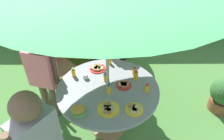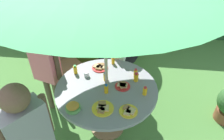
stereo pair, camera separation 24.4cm
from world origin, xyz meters
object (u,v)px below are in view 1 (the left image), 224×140
Objects in this scene: wooden_chair at (56,64)px; plate_far_right at (134,109)px; dome_tent at (79,15)px; child_in_pink_shirt at (41,68)px; garden_table at (108,96)px; child_in_grey_shirt at (37,138)px; juice_bottle_mid_left at (136,75)px; juice_bottle_spot_a at (106,77)px; juice_bottle_near_left at (109,89)px; cup_near at (85,76)px; plate_far_left at (124,85)px; plate_mid_right at (97,68)px; potted_plant at (224,94)px; juice_bottle_center_front at (73,72)px; juice_bottle_center_back at (110,61)px; plate_near_right at (108,109)px; snack_bowl at (78,111)px; juice_bottle_back_edge at (134,71)px; juice_bottle_front_edge at (147,88)px; child_in_white_shirt at (114,43)px.

plate_far_right is at bearing -92.12° from wooden_chair.
dome_tent is 1.88m from child_in_pink_shirt.
child_in_grey_shirt is (-0.60, -0.79, 0.28)m from garden_table.
juice_bottle_spot_a is at bearing -175.55° from juice_bottle_mid_left.
juice_bottle_near_left reaches higher than juice_bottle_mid_left.
juice_bottle_spot_a is 0.27m from cup_near.
plate_mid_right is at bearing 134.02° from plate_far_left.
juice_bottle_near_left is (0.16, -0.47, 0.04)m from plate_mid_right.
plate_far_left is at bearing -168.51° from potted_plant.
juice_bottle_center_back is (0.47, 0.27, -0.01)m from juice_bottle_center_front.
plate_near_right is 0.61m from cup_near.
dome_tent is at bearing 105.03° from plate_mid_right.
juice_bottle_spot_a is at bearing 62.47° from snack_bowl.
juice_bottle_center_back reaches higher than cup_near.
juice_bottle_back_edge is at bearing 46.53° from juice_bottle_near_left.
plate_far_left is 1.47× the size of juice_bottle_center_front.
juice_bottle_spot_a is at bearing 94.05° from plate_near_right.
wooden_chair is at bearing 105.76° from child_in_pink_shirt.
garden_table is 11.04× the size of juice_bottle_center_back.
juice_bottle_center_back is at bearing 141.80° from juice_bottle_back_edge.
child_in_pink_shirt is at bearing 157.85° from juice_bottle_near_left.
dome_tent reaches higher than plate_mid_right.
cup_near is (-0.14, -0.19, 0.02)m from plate_mid_right.
plate_far_right is at bearing -97.27° from juice_bottle_mid_left.
plate_far_right is at bearing -76.86° from plate_far_left.
child_in_pink_shirt is (-0.85, 0.26, 0.25)m from garden_table.
juice_bottle_spot_a is (-0.03, 0.13, 0.20)m from garden_table.
dome_tent is at bearing 34.14° from wooden_chair.
cup_near is (-0.63, -0.07, -0.02)m from juice_bottle_back_edge.
snack_bowl is at bearing -33.26° from child_in_pink_shirt.
plate_near_right is 1.90× the size of juice_bottle_near_left.
garden_table is 5.22× the size of plate_near_right.
plate_far_right is 0.40m from plate_far_left.
child_in_pink_shirt reaches higher than juice_bottle_mid_left.
juice_bottle_near_left is at bearing -83.46° from garden_table.
child_in_pink_shirt is 20.40× the size of cup_near.
child_in_grey_shirt is at bearing -133.85° from plate_far_left.
cup_near is at bearing -79.69° from dome_tent.
wooden_chair reaches higher than juice_bottle_spot_a.
garden_table is 11.17× the size of juice_bottle_front_edge.
child_in_white_shirt is at bearing 99.05° from plate_far_right.
garden_table is 0.43m from plate_mid_right.
plate_far_left is 0.50m from cup_near.
cup_near is at bearing 162.17° from plate_far_left.
wooden_chair is at bearing 139.87° from juice_bottle_spot_a.
potted_plant is at bearing -5.38° from juice_bottle_center_back.
juice_bottle_front_edge is at bearing -65.99° from juice_bottle_mid_left.
plate_near_right reaches higher than potted_plant.
child_in_white_shirt is (-1.64, 0.53, 0.58)m from potted_plant.
wooden_chair is at bearing 132.98° from juice_bottle_near_left.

